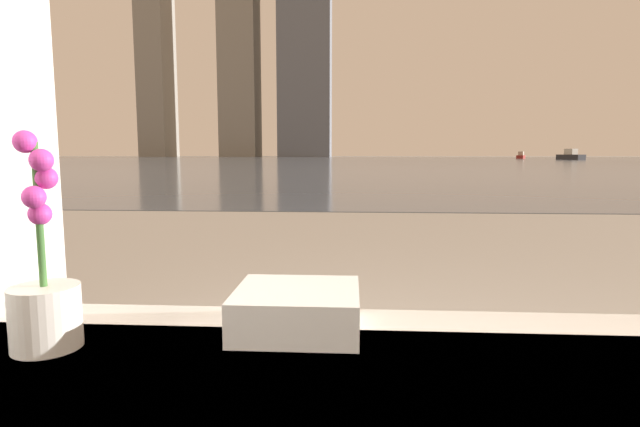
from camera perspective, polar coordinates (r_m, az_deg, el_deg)
name	(u,v)px	position (r m, az deg, el deg)	size (l,w,h in m)	color
potted_orchid	(44,295)	(0.99, -28.97, -8.12)	(0.12, 0.12, 0.37)	silver
towel_stack	(297,309)	(0.97, -2.61, -10.89)	(0.23, 0.22, 0.08)	white
harbor_water	(351,160)	(61.94, 3.58, 6.12)	(180.00, 110.00, 0.01)	slate
harbor_boat_1	(571,156)	(73.52, 26.73, 5.91)	(2.57, 3.97, 1.41)	#2D2D33
harbor_boat_2	(521,156)	(84.84, 21.98, 6.11)	(2.16, 3.06, 1.09)	maroon
skyline_tower_0	(155,29)	(129.86, -18.34, 19.41)	(6.35, 9.74, 59.45)	gray
skyline_tower_1	(239,48)	(123.23, -9.21, 18.18)	(8.45, 9.08, 50.24)	gray
skyline_tower_2	(305,13)	(122.64, -1.70, 21.93)	(11.78, 11.98, 65.32)	slate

